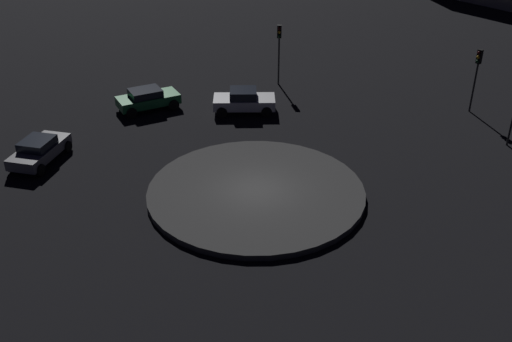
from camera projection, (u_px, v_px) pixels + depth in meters
ground_plane at (256, 194)px, 29.84m from camera, size 119.51×119.51×0.00m
roundabout_island at (256, 192)px, 29.77m from camera, size 10.89×10.89×0.31m
car_grey at (39, 150)px, 32.54m from camera, size 3.69×4.18×1.38m
car_green at (148, 99)px, 38.88m from camera, size 2.70×4.25×1.40m
car_white at (244, 101)px, 38.50m from camera, size 3.93×4.23×1.53m
traffic_light_southeast at (279, 43)px, 41.73m from camera, size 0.38×0.39×4.32m
traffic_light_south at (477, 68)px, 37.48m from camera, size 0.31×0.36×4.16m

